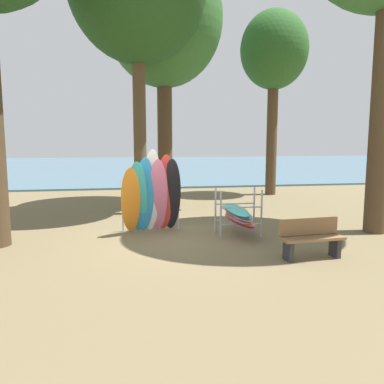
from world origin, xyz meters
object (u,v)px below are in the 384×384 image
object	(u,v)px
leaning_board_pile	(152,196)
tree_far_left_back	(274,53)
tree_mid_behind	(164,20)
board_storage_rack	(238,215)
park_bench	(311,238)

from	to	relation	value
leaning_board_pile	tree_far_left_back	bearing A→B (deg)	48.11
tree_mid_behind	board_storage_rack	distance (m)	8.69
board_storage_rack	park_bench	distance (m)	2.46
park_bench	leaning_board_pile	bearing A→B (deg)	138.43
leaning_board_pile	park_bench	world-z (taller)	leaning_board_pile
leaning_board_pile	board_storage_rack	xyz separation A→B (m)	(2.26, -0.61, -0.48)
tree_far_left_back	park_bench	world-z (taller)	tree_far_left_back
tree_mid_behind	tree_far_left_back	bearing A→B (deg)	18.45
leaning_board_pile	park_bench	bearing A→B (deg)	-41.57
tree_mid_behind	park_bench	bearing A→B (deg)	-73.16
board_storage_rack	park_bench	size ratio (longest dim) A/B	1.49
leaning_board_pile	board_storage_rack	size ratio (longest dim) A/B	1.08
park_bench	tree_mid_behind	bearing A→B (deg)	106.84
tree_far_left_back	park_bench	size ratio (longest dim) A/B	5.81
tree_far_left_back	park_bench	xyz separation A→B (m)	(-2.75, -9.53, -5.96)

